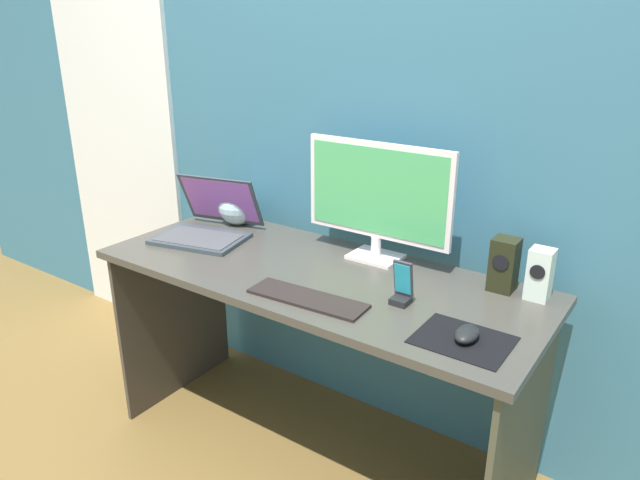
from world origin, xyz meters
The scene contains 13 objects.
ground_plane centered at (0.00, 0.00, 0.00)m, with size 8.00×8.00×0.00m, color brown.
wall_back centered at (0.00, 0.39, 1.25)m, with size 6.00×0.04×2.50m, color #376C84.
door_left centered at (-1.48, 0.35, 1.01)m, with size 0.82×0.02×2.02m, color white.
desk centered at (0.00, 0.00, 0.61)m, with size 1.57×0.63×0.76m.
monitor centered at (0.11, 0.22, 0.99)m, with size 0.56×0.14×0.42m.
speaker_right centered at (0.68, 0.22, 0.84)m, with size 0.07×0.07×0.16m.
speaker_near_monitor centered at (0.57, 0.22, 0.84)m, with size 0.08×0.08×0.17m.
laptop centered at (-0.55, 0.04, 0.80)m, with size 0.41×0.40×0.22m.
fishbowl centered at (-0.56, 0.23, 0.84)m, with size 0.17×0.17×0.17m, color silver.
keyboard_external centered at (0.11, -0.19, 0.76)m, with size 0.38×0.11×0.01m, color black.
mousepad centered at (0.59, -0.15, 0.76)m, with size 0.25×0.20×0.00m, color black.
mouse centered at (0.60, -0.15, 0.78)m, with size 0.06×0.10×0.04m, color black.
phone_in_dock centered at (0.35, -0.05, 0.80)m, with size 0.06×0.05×0.14m.
Camera 1 is at (1.06, -1.49, 1.56)m, focal length 32.79 mm.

